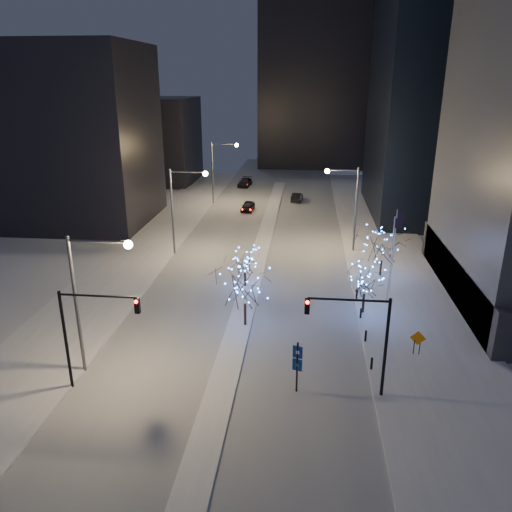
# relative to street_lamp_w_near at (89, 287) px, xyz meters

# --- Properties ---
(ground) EXTENTS (160.00, 160.00, 0.00)m
(ground) POSITION_rel_street_lamp_w_near_xyz_m (8.94, -2.00, -6.50)
(ground) COLOR white
(ground) RESTS_ON ground
(road) EXTENTS (20.00, 130.00, 0.02)m
(road) POSITION_rel_street_lamp_w_near_xyz_m (8.94, 33.00, -6.49)
(road) COLOR #B2B8C2
(road) RESTS_ON ground
(median) EXTENTS (2.00, 80.00, 0.15)m
(median) POSITION_rel_street_lamp_w_near_xyz_m (8.94, 28.00, -6.42)
(median) COLOR white
(median) RESTS_ON ground
(east_sidewalk) EXTENTS (10.00, 90.00, 0.15)m
(east_sidewalk) POSITION_rel_street_lamp_w_near_xyz_m (23.94, 18.00, -6.42)
(east_sidewalk) COLOR white
(east_sidewalk) RESTS_ON ground
(west_sidewalk) EXTENTS (8.00, 90.00, 0.15)m
(west_sidewalk) POSITION_rel_street_lamp_w_near_xyz_m (-5.06, 18.00, -6.42)
(west_sidewalk) COLOR white
(west_sidewalk) RESTS_ON ground
(filler_west_near) EXTENTS (22.00, 18.00, 24.00)m
(filler_west_near) POSITION_rel_street_lamp_w_near_xyz_m (-19.06, 38.00, 5.50)
(filler_west_near) COLOR black
(filler_west_near) RESTS_ON ground
(filler_west_far) EXTENTS (18.00, 16.00, 16.00)m
(filler_west_far) POSITION_rel_street_lamp_w_near_xyz_m (-17.06, 68.00, 1.50)
(filler_west_far) COLOR black
(filler_west_far) RESTS_ON ground
(horizon_block) EXTENTS (24.00, 14.00, 42.00)m
(horizon_block) POSITION_rel_street_lamp_w_near_xyz_m (14.94, 90.00, 14.50)
(horizon_block) COLOR black
(horizon_block) RESTS_ON ground
(street_lamp_w_near) EXTENTS (4.40, 0.56, 10.00)m
(street_lamp_w_near) POSITION_rel_street_lamp_w_near_xyz_m (0.00, 0.00, 0.00)
(street_lamp_w_near) COLOR #595E66
(street_lamp_w_near) RESTS_ON ground
(street_lamp_w_mid) EXTENTS (4.40, 0.56, 10.00)m
(street_lamp_w_mid) POSITION_rel_street_lamp_w_near_xyz_m (0.00, 25.00, 0.00)
(street_lamp_w_mid) COLOR #595E66
(street_lamp_w_mid) RESTS_ON ground
(street_lamp_w_far) EXTENTS (4.40, 0.56, 10.00)m
(street_lamp_w_far) POSITION_rel_street_lamp_w_near_xyz_m (0.00, 50.00, 0.00)
(street_lamp_w_far) COLOR #595E66
(street_lamp_w_far) RESTS_ON ground
(street_lamp_east) EXTENTS (3.90, 0.56, 10.00)m
(street_lamp_east) POSITION_rel_street_lamp_w_near_xyz_m (19.02, 28.00, -0.05)
(street_lamp_east) COLOR #595E66
(street_lamp_east) RESTS_ON ground
(traffic_signal_west) EXTENTS (5.26, 0.43, 7.00)m
(traffic_signal_west) POSITION_rel_street_lamp_w_near_xyz_m (0.50, -2.00, -1.74)
(traffic_signal_west) COLOR black
(traffic_signal_west) RESTS_ON ground
(traffic_signal_east) EXTENTS (5.26, 0.43, 7.00)m
(traffic_signal_east) POSITION_rel_street_lamp_w_near_xyz_m (17.88, -1.00, -1.74)
(traffic_signal_east) COLOR black
(traffic_signal_east) RESTS_ON ground
(flagpoles) EXTENTS (1.35, 2.60, 8.00)m
(flagpoles) POSITION_rel_street_lamp_w_near_xyz_m (22.30, 15.25, -1.70)
(flagpoles) COLOR silver
(flagpoles) RESTS_ON east_sidewalk
(bollards) EXTENTS (0.16, 12.16, 0.90)m
(bollards) POSITION_rel_street_lamp_w_near_xyz_m (19.14, 8.00, -5.90)
(bollards) COLOR black
(bollards) RESTS_ON east_sidewalk
(car_near) EXTENTS (2.09, 4.45, 1.47)m
(car_near) POSITION_rel_street_lamp_w_near_xyz_m (5.17, 45.86, -5.76)
(car_near) COLOR black
(car_near) RESTS_ON ground
(car_mid) EXTENTS (2.02, 4.40, 1.40)m
(car_mid) POSITION_rel_street_lamp_w_near_xyz_m (12.62, 53.14, -5.80)
(car_mid) COLOR black
(car_mid) RESTS_ON ground
(car_far) EXTENTS (2.59, 5.32, 1.49)m
(car_far) POSITION_rel_street_lamp_w_near_xyz_m (2.43, 64.27, -5.75)
(car_far) COLOR black
(car_far) RESTS_ON ground
(holiday_tree_median_near) EXTENTS (4.83, 4.83, 5.65)m
(holiday_tree_median_near) POSITION_rel_street_lamp_w_near_xyz_m (9.44, 7.80, -2.76)
(holiday_tree_median_near) COLOR black
(holiday_tree_median_near) RESTS_ON median
(holiday_tree_median_far) EXTENTS (3.44, 3.44, 3.78)m
(holiday_tree_median_far) POSITION_rel_street_lamp_w_near_xyz_m (8.44, 15.95, -3.88)
(holiday_tree_median_far) COLOR black
(holiday_tree_median_far) RESTS_ON median
(holiday_tree_plaza_near) EXTENTS (4.39, 4.39, 4.67)m
(holiday_tree_plaza_near) POSITION_rel_street_lamp_w_near_xyz_m (19.44, 11.19, -3.29)
(holiday_tree_plaza_near) COLOR black
(holiday_tree_plaza_near) RESTS_ON east_sidewalk
(holiday_tree_plaza_far) EXTENTS (5.40, 5.40, 5.29)m
(holiday_tree_plaza_far) POSITION_rel_street_lamp_w_near_xyz_m (22.11, 20.20, -3.08)
(holiday_tree_plaza_far) COLOR black
(holiday_tree_plaza_far) RESTS_ON east_sidewalk
(wayfinding_sign) EXTENTS (0.64, 0.29, 3.66)m
(wayfinding_sign) POSITION_rel_street_lamp_w_near_xyz_m (13.94, -1.00, -4.25)
(wayfinding_sign) COLOR black
(wayfinding_sign) RESTS_ON ground
(construction_sign) EXTENTS (1.16, 0.23, 1.92)m
(construction_sign) POSITION_rel_street_lamp_w_near_xyz_m (22.70, 4.42, -5.19)
(construction_sign) COLOR black
(construction_sign) RESTS_ON east_sidewalk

